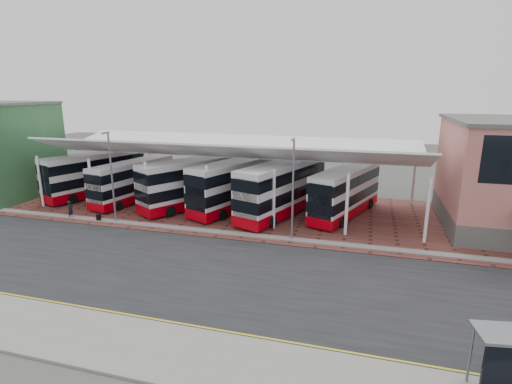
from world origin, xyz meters
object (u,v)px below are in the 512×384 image
bus_1 (133,181)px  bus_5 (346,192)px  bus_4 (282,189)px  bus_0 (95,174)px  pedestrian (71,210)px  bus_3 (236,185)px  bus_2 (194,183)px

bus_1 → bus_5: 21.79m
bus_4 → bus_0: bearing=-164.5°
bus_0 → bus_1: size_ratio=1.10×
bus_4 → pedestrian: 19.58m
bus_1 → bus_5: bearing=14.6°
bus_4 → bus_5: 5.87m
bus_5 → bus_4: bearing=-147.9°
bus_1 → pedestrian: (-2.34, -6.75, -1.29)m
bus_4 → bus_1: bearing=-161.8°
bus_5 → bus_3: bearing=-156.9°
bus_1 → pedestrian: 7.26m
pedestrian → bus_3: bearing=-64.7°
bus_0 → bus_1: bus_0 is taller
bus_0 → bus_1: bearing=9.2°
bus_0 → bus_5: (27.19, 0.01, -0.12)m
bus_3 → bus_5: bus_3 is taller
bus_2 → bus_3: bearing=37.3°
bus_2 → pedestrian: bearing=-113.6°
bus_5 → pedestrian: size_ratio=6.76×
bus_1 → bus_0: bearing=-179.3°
bus_0 → pedestrian: size_ratio=7.12×
bus_3 → bus_1: bearing=-157.4°
pedestrian → bus_0: bearing=19.1°
bus_0 → bus_3: size_ratio=0.98×
bus_1 → pedestrian: size_ratio=6.46×
bus_1 → bus_2: bus_2 is taller
bus_3 → pedestrian: size_ratio=7.23×
bus_4 → bus_5: bus_4 is taller
bus_2 → bus_3: bus_2 is taller
bus_1 → bus_3: size_ratio=0.89×
bus_0 → bus_1: (5.42, -1.07, -0.23)m
bus_4 → pedestrian: bearing=-141.5°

